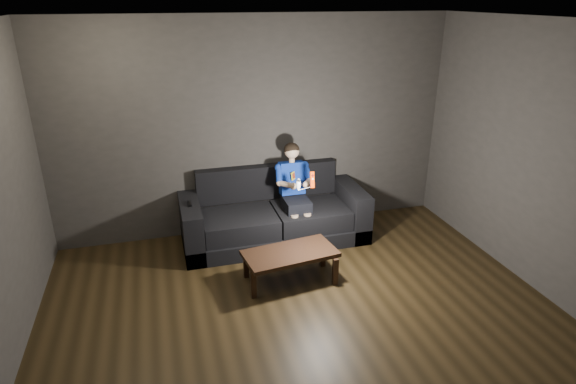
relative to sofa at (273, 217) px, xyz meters
name	(u,v)px	position (x,y,z in m)	size (l,w,h in m)	color
floor	(319,346)	(-0.11, -2.12, -0.29)	(5.00, 5.00, 0.00)	black
back_wall	(256,128)	(-0.11, 0.38, 1.06)	(5.00, 0.04, 2.70)	#373431
ceiling	(329,24)	(-0.11, -2.12, 2.41)	(5.00, 5.00, 0.02)	silver
sofa	(273,217)	(0.00, 0.00, 0.00)	(2.27, 0.98, 0.88)	black
child	(294,184)	(0.26, -0.06, 0.45)	(0.45, 0.56, 1.11)	black
wii_remote_red	(312,180)	(0.34, -0.49, 0.65)	(0.05, 0.07, 0.19)	#E93804
nunchuk_white	(298,184)	(0.18, -0.49, 0.61)	(0.08, 0.10, 0.14)	white
wii_remote_black	(189,203)	(-1.02, -0.08, 0.35)	(0.03, 0.14, 0.03)	black
coffee_table	(290,256)	(-0.07, -1.02, 0.02)	(1.03, 0.61, 0.36)	black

